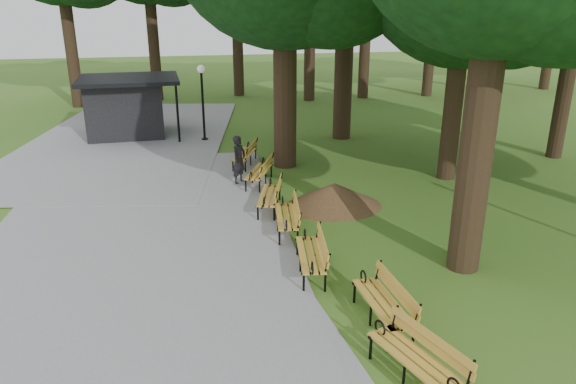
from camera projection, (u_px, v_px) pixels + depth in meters
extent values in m
plane|color=#37621C|center=(321.00, 295.00, 10.85)|extent=(100.00, 100.00, 0.00)
cube|color=gray|center=(129.00, 247.00, 12.86)|extent=(12.00, 38.00, 0.06)
imported|color=black|center=(239.00, 160.00, 17.14)|extent=(0.66, 0.69, 1.59)
cylinder|color=black|center=(203.00, 107.00, 22.19)|extent=(0.10, 0.10, 2.89)
sphere|color=white|center=(201.00, 69.00, 21.66)|extent=(0.32, 0.32, 0.32)
cone|color=#47301C|center=(334.00, 195.00, 15.38)|extent=(2.36, 2.36, 0.71)
cylinder|color=black|center=(481.00, 115.00, 10.80)|extent=(0.70, 0.70, 6.89)
cylinder|color=black|center=(455.00, 84.00, 16.91)|extent=(0.60, 0.60, 6.28)
cylinder|color=black|center=(285.00, 63.00, 18.04)|extent=(0.80, 0.80, 7.25)
cylinder|color=black|center=(344.00, 44.00, 21.82)|extent=(0.76, 0.76, 7.85)
cylinder|color=black|center=(567.00, 78.00, 19.35)|extent=(0.56, 0.56, 5.91)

